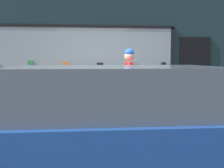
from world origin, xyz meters
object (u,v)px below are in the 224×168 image
Objects in this scene: person_browsing at (129,80)px; parked_car at (116,122)px; display_table_right at (158,92)px; display_table_left at (48,92)px; small_dog at (112,116)px.

person_browsing reaches higher than parked_car.
person_browsing is (-0.80, -0.46, 0.32)m from display_table_right.
display_table_left is at bearing 83.98° from person_browsing.
display_table_left is 3.83m from parked_car.
small_dog is (-1.23, -0.69, -0.44)m from display_table_right.
parked_car reaches higher than small_dog.
person_browsing reaches higher than display_table_right.
display_table_right is 0.98m from person_browsing.
small_dog is 0.11× the size of parked_car.
person_browsing is at bearing -150.44° from display_table_right.
display_table_right is at bearing -0.05° from display_table_left.
small_dog is at bearing -26.32° from display_table_left.
display_table_left reaches higher than small_dog.
small_dog is at bearing 126.59° from person_browsing.
display_table_right is 4.00m from parked_car.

